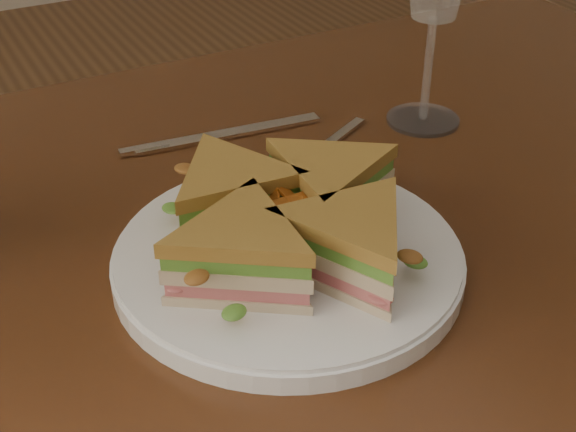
# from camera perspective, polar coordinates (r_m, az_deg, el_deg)

# --- Properties ---
(table) EXTENTS (1.20, 0.80, 0.75)m
(table) POSITION_cam_1_polar(r_m,az_deg,el_deg) (0.76, 1.83, -6.74)
(table) COLOR black
(table) RESTS_ON ground
(plate) EXTENTS (0.28, 0.28, 0.02)m
(plate) POSITION_cam_1_polar(r_m,az_deg,el_deg) (0.64, -0.00, -3.15)
(plate) COLOR white
(plate) RESTS_ON table
(sandwich_wedges) EXTENTS (0.27, 0.27, 0.06)m
(sandwich_wedges) POSITION_cam_1_polar(r_m,az_deg,el_deg) (0.62, -0.00, -0.39)
(sandwich_wedges) COLOR beige
(sandwich_wedges) RESTS_ON plate
(crisps_mound) EXTENTS (0.09, 0.09, 0.05)m
(crisps_mound) POSITION_cam_1_polar(r_m,az_deg,el_deg) (0.62, -0.00, -0.70)
(crisps_mound) COLOR #B25916
(crisps_mound) RESTS_ON plate
(spoon) EXTENTS (0.17, 0.10, 0.01)m
(spoon) POSITION_cam_1_polar(r_m,az_deg,el_deg) (0.76, 0.08, 3.11)
(spoon) COLOR silver
(spoon) RESTS_ON table
(knife) EXTENTS (0.22, 0.03, 0.00)m
(knife) POSITION_cam_1_polar(r_m,az_deg,el_deg) (0.83, -5.16, 5.62)
(knife) COLOR silver
(knife) RESTS_ON table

